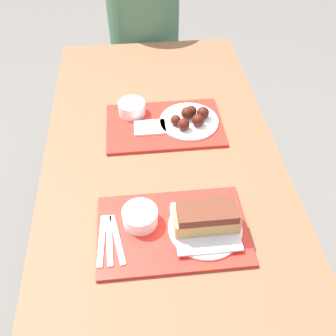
{
  "coord_description": "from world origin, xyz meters",
  "views": [
    {
      "loc": [
        -0.08,
        -0.84,
        1.67
      ],
      "look_at": [
        0.01,
        -0.0,
        0.78
      ],
      "focal_mm": 40.0,
      "sensor_mm": 36.0,
      "label": 1
    }
  ],
  "objects": [
    {
      "name": "plastic_spoon_near",
      "position": [
        -0.2,
        -0.24,
        0.76
      ],
      "size": [
        0.03,
        0.17,
        0.0
      ],
      "color": "white",
      "rests_on": "tray_near"
    },
    {
      "name": "picnic_table",
      "position": [
        0.0,
        0.0,
        0.65
      ],
      "size": [
        0.83,
        1.83,
        0.74
      ],
      "color": "brown",
      "rests_on": "ground_plane"
    },
    {
      "name": "ground_plane",
      "position": [
        0.0,
        0.0,
        0.0
      ],
      "size": [
        12.0,
        12.0,
        0.0
      ],
      "primitive_type": "plane",
      "color": "#605B56"
    },
    {
      "name": "condiment_packet",
      "position": [
        0.02,
        -0.16,
        0.76
      ],
      "size": [
        0.04,
        0.03,
        0.01
      ],
      "color": "#A59E93",
      "rests_on": "tray_near"
    },
    {
      "name": "person_seated_across",
      "position": [
        -0.01,
        1.14,
        0.76
      ],
      "size": [
        0.38,
        0.38,
        0.76
      ],
      "color": "#477051",
      "rests_on": "picnic_bench_far"
    },
    {
      "name": "plastic_fork_near",
      "position": [
        -0.18,
        -0.24,
        0.76
      ],
      "size": [
        0.02,
        0.17,
        0.0
      ],
      "color": "white",
      "rests_on": "tray_near"
    },
    {
      "name": "picnic_bench_far",
      "position": [
        0.0,
        1.14,
        0.37
      ],
      "size": [
        0.79,
        0.28,
        0.45
      ],
      "color": "brown",
      "rests_on": "ground_plane"
    },
    {
      "name": "plastic_knife_near",
      "position": [
        -0.16,
        -0.24,
        0.76
      ],
      "size": [
        0.05,
        0.17,
        0.0
      ],
      "color": "white",
      "rests_on": "tray_near"
    },
    {
      "name": "napkin_far",
      "position": [
        -0.03,
        0.24,
        0.76
      ],
      "size": [
        0.12,
        0.08,
        0.01
      ],
      "color": "white",
      "rests_on": "tray_far"
    },
    {
      "name": "wings_plate_far",
      "position": [
        0.12,
        0.26,
        0.77
      ],
      "size": [
        0.22,
        0.22,
        0.06
      ],
      "color": "white",
      "rests_on": "tray_far"
    },
    {
      "name": "bowl_coleslaw_near",
      "position": [
        -0.09,
        -0.19,
        0.78
      ],
      "size": [
        0.1,
        0.1,
        0.05
      ],
      "color": "white",
      "rests_on": "tray_near"
    },
    {
      "name": "tray_far",
      "position": [
        0.02,
        0.26,
        0.75
      ],
      "size": [
        0.44,
        0.28,
        0.01
      ],
      "color": "red",
      "rests_on": "picnic_table"
    },
    {
      "name": "tray_near",
      "position": [
        -0.0,
        -0.22,
        0.75
      ],
      "size": [
        0.44,
        0.28,
        0.01
      ],
      "color": "red",
      "rests_on": "picnic_table"
    },
    {
      "name": "bowl_coleslaw_far",
      "position": [
        -0.1,
        0.34,
        0.78
      ],
      "size": [
        0.1,
        0.1,
        0.05
      ],
      "color": "white",
      "rests_on": "tray_far"
    },
    {
      "name": "brisket_sandwich_plate",
      "position": [
        0.1,
        -0.23,
        0.79
      ],
      "size": [
        0.22,
        0.22,
        0.09
      ],
      "color": "white",
      "rests_on": "tray_near"
    }
  ]
}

